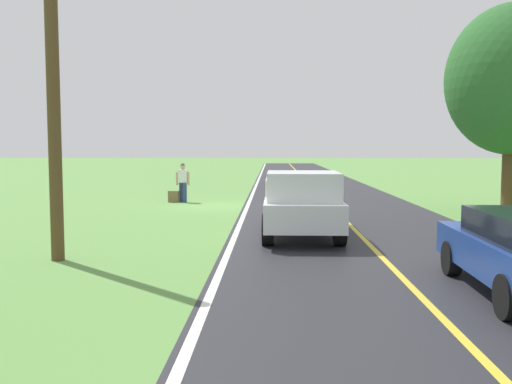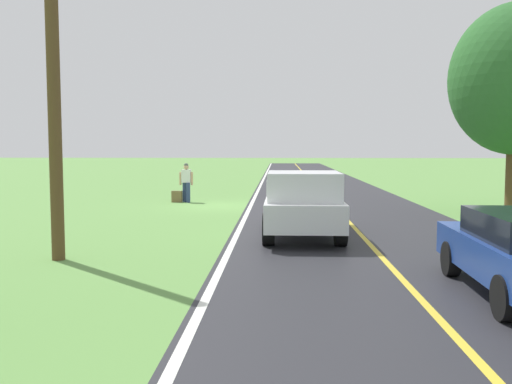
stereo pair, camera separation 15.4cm
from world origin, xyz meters
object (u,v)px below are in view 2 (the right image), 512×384
object	(u,v)px
hitchhiker_walking	(186,180)
utility_pole_roadside	(54,91)
pickup_truck_passing	(303,202)
suitcase_carried	(177,197)

from	to	relation	value
hitchhiker_walking	utility_pole_roadside	world-z (taller)	utility_pole_roadside
hitchhiker_walking	pickup_truck_passing	size ratio (longest dim) A/B	0.32
suitcase_carried	pickup_truck_passing	bearing A→B (deg)	32.81
hitchhiker_walking	suitcase_carried	world-z (taller)	hitchhiker_walking
suitcase_carried	utility_pole_roadside	world-z (taller)	utility_pole_roadside
hitchhiker_walking	suitcase_carried	bearing A→B (deg)	7.25
suitcase_carried	pickup_truck_passing	size ratio (longest dim) A/B	0.09
hitchhiker_walking	pickup_truck_passing	distance (m)	10.52
pickup_truck_passing	hitchhiker_walking	bearing A→B (deg)	-62.96
suitcase_carried	utility_pole_roadside	distance (m)	13.19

